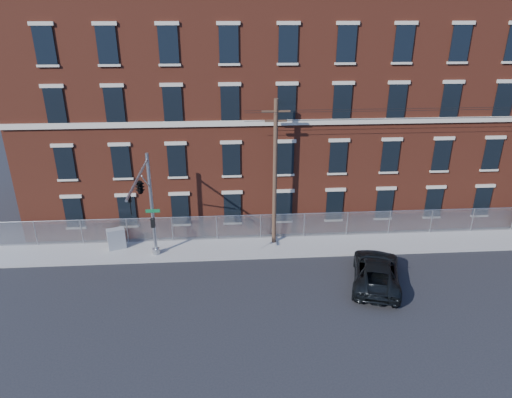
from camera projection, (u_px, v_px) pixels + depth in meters
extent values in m
plane|color=black|center=(250.00, 290.00, 26.25)|extent=(140.00, 140.00, 0.00)
cube|color=gray|center=(416.00, 242.00, 31.59)|extent=(65.00, 3.00, 0.12)
cube|color=maroon|center=(386.00, 104.00, 36.78)|extent=(55.00, 14.00, 16.00)
cube|color=#B3A995|center=(421.00, 120.00, 30.15)|extent=(55.00, 0.18, 0.35)
cube|color=black|center=(74.00, 213.00, 31.03)|extent=(1.20, 0.10, 2.20)
cube|color=black|center=(65.00, 163.00, 29.64)|extent=(1.20, 0.10, 2.20)
cube|color=black|center=(55.00, 106.00, 28.16)|extent=(1.20, 0.10, 2.20)
cube|color=black|center=(45.00, 45.00, 26.76)|extent=(1.20, 0.10, 2.20)
cube|color=black|center=(127.00, 211.00, 31.27)|extent=(1.20, 0.10, 2.20)
cube|color=black|center=(121.00, 162.00, 29.87)|extent=(1.20, 0.10, 2.20)
cube|color=black|center=(114.00, 105.00, 28.39)|extent=(1.20, 0.10, 2.20)
cube|color=black|center=(107.00, 45.00, 26.99)|extent=(1.20, 0.10, 2.20)
cube|color=black|center=(180.00, 210.00, 31.50)|extent=(1.20, 0.10, 2.20)
cube|color=black|center=(177.00, 161.00, 30.10)|extent=(1.20, 0.10, 2.20)
cube|color=black|center=(173.00, 104.00, 28.62)|extent=(1.20, 0.10, 2.20)
cube|color=black|center=(168.00, 45.00, 27.22)|extent=(1.20, 0.10, 2.20)
cube|color=black|center=(232.00, 208.00, 31.73)|extent=(1.20, 0.10, 2.20)
cube|color=black|center=(231.00, 160.00, 30.33)|extent=(1.20, 0.10, 2.20)
cube|color=black|center=(230.00, 103.00, 28.85)|extent=(1.20, 0.10, 2.20)
cube|color=black|center=(229.00, 44.00, 27.46)|extent=(1.20, 0.10, 2.20)
cube|color=black|center=(284.00, 207.00, 31.96)|extent=(1.20, 0.10, 2.20)
cube|color=black|center=(285.00, 159.00, 30.56)|extent=(1.20, 0.10, 2.20)
cube|color=black|center=(287.00, 103.00, 29.09)|extent=(1.20, 0.10, 2.20)
cube|color=black|center=(288.00, 44.00, 27.69)|extent=(1.20, 0.10, 2.20)
cube|color=black|center=(334.00, 205.00, 32.19)|extent=(1.20, 0.10, 2.20)
cube|color=black|center=(338.00, 157.00, 30.79)|extent=(1.20, 0.10, 2.20)
cube|color=black|center=(342.00, 102.00, 29.32)|extent=(1.20, 0.10, 2.20)
cube|color=black|center=(346.00, 44.00, 27.92)|extent=(1.20, 0.10, 2.20)
cube|color=black|center=(384.00, 204.00, 32.42)|extent=(1.20, 0.10, 2.20)
cube|color=black|center=(390.00, 156.00, 31.02)|extent=(1.20, 0.10, 2.20)
cube|color=black|center=(397.00, 101.00, 29.55)|extent=(1.20, 0.10, 2.20)
cube|color=black|center=(404.00, 44.00, 28.15)|extent=(1.20, 0.10, 2.20)
cube|color=black|center=(434.00, 203.00, 32.65)|extent=(1.20, 0.10, 2.20)
cube|color=black|center=(442.00, 155.00, 31.25)|extent=(1.20, 0.10, 2.20)
cube|color=black|center=(451.00, 101.00, 29.78)|extent=(1.20, 0.10, 2.20)
cube|color=black|center=(460.00, 43.00, 28.38)|extent=(1.20, 0.10, 2.20)
cube|color=black|center=(482.00, 201.00, 32.88)|extent=(1.20, 0.10, 2.20)
cube|color=black|center=(492.00, 154.00, 31.49)|extent=(1.20, 0.10, 2.20)
cube|color=black|center=(504.00, 100.00, 30.01)|extent=(1.20, 0.10, 2.20)
cube|color=#A5A8AD|center=(410.00, 222.00, 32.41)|extent=(59.00, 0.02, 1.80)
cylinder|color=#9EA0A5|center=(412.00, 210.00, 32.06)|extent=(59.00, 0.04, 0.04)
cylinder|color=#9EA0A5|center=(35.00, 233.00, 30.74)|extent=(0.06, 0.06, 1.85)
cylinder|color=#9EA0A5|center=(82.00, 232.00, 30.94)|extent=(0.06, 0.06, 1.85)
cylinder|color=#9EA0A5|center=(127.00, 230.00, 31.13)|extent=(0.06, 0.06, 1.85)
cylinder|color=#9EA0A5|center=(172.00, 229.00, 31.33)|extent=(0.06, 0.06, 1.85)
cylinder|color=#9EA0A5|center=(217.00, 228.00, 31.53)|extent=(0.06, 0.06, 1.85)
cylinder|color=#9EA0A5|center=(261.00, 226.00, 31.72)|extent=(0.06, 0.06, 1.85)
cylinder|color=#9EA0A5|center=(304.00, 225.00, 31.92)|extent=(0.06, 0.06, 1.85)
cylinder|color=#9EA0A5|center=(347.00, 224.00, 32.11)|extent=(0.06, 0.06, 1.85)
cylinder|color=#9EA0A5|center=(389.00, 222.00, 32.31)|extent=(0.06, 0.06, 1.85)
cylinder|color=#9EA0A5|center=(431.00, 221.00, 32.51)|extent=(0.06, 0.06, 1.85)
cylinder|color=#9EA0A5|center=(473.00, 220.00, 32.70)|extent=(0.06, 0.06, 1.85)
cylinder|color=#9EA0A5|center=(152.00, 206.00, 28.61)|extent=(0.22, 0.22, 7.00)
cylinder|color=#9EA0A5|center=(156.00, 251.00, 29.89)|extent=(0.50, 0.50, 0.40)
cylinder|color=#9EA0A5|center=(138.00, 178.00, 24.42)|extent=(0.14, 6.50, 0.14)
cylinder|color=#9EA0A5|center=(146.00, 182.00, 26.69)|extent=(0.08, 2.18, 1.56)
cube|color=#0C592D|center=(153.00, 211.00, 28.59)|extent=(0.90, 0.03, 0.22)
cube|color=black|center=(153.00, 223.00, 28.81)|extent=(0.25, 0.25, 0.60)
imported|color=black|center=(130.00, 206.00, 22.29)|extent=(0.16, 0.20, 1.00)
imported|color=black|center=(140.00, 185.00, 24.86)|extent=(0.53, 2.48, 1.00)
cylinder|color=#463023|center=(275.00, 175.00, 29.54)|extent=(0.28, 0.28, 10.00)
cube|color=#463023|center=(276.00, 111.00, 27.91)|extent=(1.80, 0.12, 0.12)
cube|color=#463023|center=(276.00, 121.00, 28.14)|extent=(1.40, 0.12, 0.12)
imported|color=black|center=(376.00, 271.00, 26.66)|extent=(4.19, 6.26, 1.59)
cube|color=slate|center=(116.00, 239.00, 30.39)|extent=(1.28, 0.92, 1.44)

